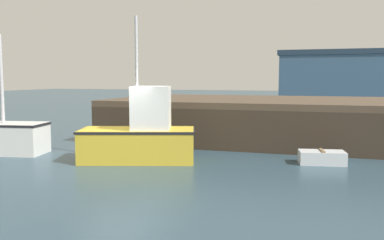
# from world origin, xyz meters

# --- Properties ---
(ground) EXTENTS (120.00, 160.00, 0.10)m
(ground) POSITION_xyz_m (0.00, 0.00, -0.05)
(ground) COLOR #2D4756
(pier) EXTENTS (12.09, 7.34, 1.82)m
(pier) POSITION_xyz_m (3.15, 6.21, 1.51)
(pier) COLOR brown
(pier) RESTS_ON ground
(fishing_boat_near_left) EXTENTS (3.32, 1.94, 4.31)m
(fishing_boat_near_left) POSITION_xyz_m (-4.88, 0.26, 0.68)
(fishing_boat_near_left) COLOR silver
(fishing_boat_near_left) RESTS_ON ground
(fishing_boat_near_right) EXTENTS (4.09, 2.65, 4.76)m
(fishing_boat_near_right) POSITION_xyz_m (0.59, 0.53, 0.90)
(fishing_boat_near_right) COLOR gold
(fishing_boat_near_right) RESTS_ON ground
(rowboat) EXTENTS (1.55, 1.00, 0.46)m
(rowboat) POSITION_xyz_m (6.32, 1.85, 0.21)
(rowboat) COLOR silver
(rowboat) RESTS_ON ground
(warehouse) EXTENTS (10.04, 4.92, 5.50)m
(warehouse) POSITION_xyz_m (6.94, 32.00, 2.77)
(warehouse) COLOR #385675
(warehouse) RESTS_ON ground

